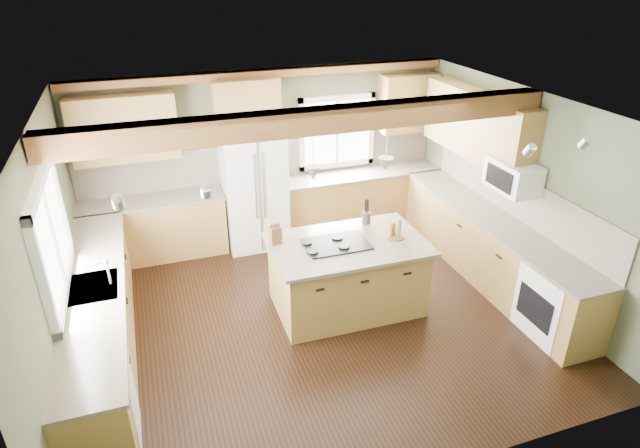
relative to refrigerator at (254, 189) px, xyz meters
name	(u,v)px	position (x,y,z in m)	size (l,w,h in m)	color
floor	(319,314)	(0.30, -2.12, -0.90)	(5.60, 5.60, 0.00)	black
ceiling	(318,110)	(0.30, -2.12, 1.70)	(5.60, 5.60, 0.00)	silver
wall_back	(266,154)	(0.30, 0.38, 0.40)	(5.60, 5.60, 0.00)	#4D533B
wall_left	(53,262)	(-2.50, -2.12, 0.40)	(5.00, 5.00, 0.00)	#4D533B
wall_right	(522,191)	(3.10, -2.12, 0.40)	(5.00, 5.00, 0.00)	#4D533B
ceiling_beam	(317,121)	(0.30, -2.06, 1.57)	(5.55, 0.26, 0.26)	#563418
soffit_trim	(264,73)	(0.30, 0.28, 1.64)	(5.55, 0.20, 0.10)	#563418
backsplash_back	(267,160)	(0.30, 0.36, 0.31)	(5.58, 0.03, 0.58)	brown
backsplash_right	(517,196)	(3.08, -2.07, 0.31)	(0.03, 3.70, 0.58)	brown
base_cab_back_left	(155,229)	(-1.49, 0.08, -0.46)	(2.02, 0.60, 0.88)	brown
counter_back_left	(151,201)	(-1.49, 0.08, 0.00)	(2.06, 0.64, 0.04)	brown
base_cab_back_right	(361,200)	(1.79, 0.08, -0.46)	(2.62, 0.60, 0.88)	brown
counter_back_right	(362,174)	(1.79, 0.08, 0.00)	(2.66, 0.64, 0.04)	brown
base_cab_left	(101,323)	(-2.20, -2.07, -0.46)	(0.60, 3.70, 0.88)	brown
counter_left	(93,288)	(-2.20, -2.07, 0.00)	(0.64, 3.74, 0.04)	brown
base_cab_right	(490,250)	(2.80, -2.07, -0.46)	(0.60, 3.70, 0.88)	brown
counter_right	(495,220)	(2.80, -2.07, 0.00)	(0.64, 3.74, 0.04)	brown
upper_cab_back_left	(124,128)	(-1.69, 0.21, 1.05)	(1.40, 0.35, 0.90)	brown
upper_cab_over_fridge	(246,104)	(0.00, 0.21, 1.25)	(0.96, 0.35, 0.70)	brown
upper_cab_right	(477,125)	(2.92, -1.22, 1.05)	(0.35, 2.20, 0.90)	brown
upper_cab_back_corner	(408,103)	(2.60, 0.21, 1.05)	(0.90, 0.35, 0.90)	brown
window_left	(50,238)	(-2.48, -2.07, 0.65)	(0.04, 1.60, 1.05)	white
window_back	(336,132)	(1.45, 0.36, 0.65)	(1.10, 0.04, 1.00)	white
sink	(93,288)	(-2.20, -2.07, 0.01)	(0.50, 0.65, 0.03)	#262628
faucet	(109,273)	(-2.02, -2.07, 0.15)	(0.02, 0.02, 0.28)	#B2B2B7
dishwasher	(99,409)	(-2.19, -3.37, -0.47)	(0.60, 0.60, 0.84)	white
oven	(556,303)	(2.79, -3.37, -0.47)	(0.60, 0.72, 0.84)	white
microwave	(513,176)	(2.88, -2.17, 0.65)	(0.40, 0.70, 0.38)	white
pendant_left	(313,173)	(0.26, -2.05, 0.98)	(0.18, 0.18, 0.16)	#B2B2B7
pendant_right	(386,164)	(1.14, -2.06, 0.98)	(0.18, 0.18, 0.16)	#B2B2B7
refrigerator	(254,189)	(0.00, 0.00, 0.00)	(0.90, 0.74, 1.80)	silver
island	(347,276)	(0.70, -2.06, -0.46)	(1.77, 1.08, 0.88)	brown
island_top	(348,244)	(0.70, -2.06, 0.00)	(1.89, 1.20, 0.04)	brown
cooktop	(337,244)	(0.55, -2.06, 0.03)	(0.77, 0.51, 0.02)	black
knife_block	(276,235)	(-0.13, -1.78, 0.13)	(0.13, 0.10, 0.22)	brown
utensil_crock	(366,217)	(1.13, -1.62, 0.09)	(0.11, 0.11, 0.15)	#38302C
bottle_tray	(396,229)	(1.31, -2.11, 0.13)	(0.24, 0.24, 0.22)	brown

